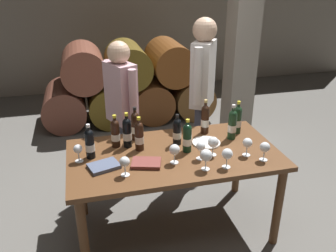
{
  "coord_description": "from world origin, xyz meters",
  "views": [
    {
      "loc": [
        -0.67,
        -2.43,
        2.14
      ],
      "look_at": [
        0.0,
        0.2,
        0.91
      ],
      "focal_mm": 37.78,
      "sensor_mm": 36.0,
      "label": 1
    }
  ],
  "objects_px": {
    "wine_bottle_7": "(127,132)",
    "serving_plate": "(206,143)",
    "wine_bottle_3": "(205,119)",
    "wine_bottle_4": "(115,133)",
    "wine_bottle_6": "(177,131)",
    "wine_glass_7": "(227,154)",
    "wine_bottle_1": "(232,124)",
    "dining_table": "(174,162)",
    "wine_glass_1": "(265,148)",
    "leather_ledger": "(146,163)",
    "wine_glass_3": "(201,147)",
    "wine_glass_0": "(78,150)",
    "wine_bottle_5": "(90,143)",
    "wine_glass_4": "(174,150)",
    "wine_glass_6": "(206,156)",
    "sommelier_presenting": "(202,87)",
    "wine_bottle_9": "(139,136)",
    "wine_glass_5": "(247,143)",
    "wine_glass_8": "(125,162)",
    "wine_bottle_2": "(187,138)",
    "tasting_notebook": "(104,166)",
    "wine_bottle_0": "(135,126)",
    "wine_glass_2": "(213,143)",
    "taster_seated_left": "(122,106)"
  },
  "relations": [
    {
      "from": "wine_bottle_7",
      "to": "serving_plate",
      "type": "bearing_deg",
      "value": -9.6
    },
    {
      "from": "wine_bottle_3",
      "to": "serving_plate",
      "type": "bearing_deg",
      "value": -105.53
    },
    {
      "from": "wine_bottle_4",
      "to": "wine_bottle_6",
      "type": "relative_size",
      "value": 1.05
    },
    {
      "from": "wine_glass_7",
      "to": "wine_bottle_1",
      "type": "bearing_deg",
      "value": 62.32
    },
    {
      "from": "dining_table",
      "to": "wine_glass_1",
      "type": "relative_size",
      "value": 11.04
    },
    {
      "from": "wine_glass_1",
      "to": "leather_ledger",
      "type": "bearing_deg",
      "value": 170.2
    },
    {
      "from": "dining_table",
      "to": "wine_bottle_6",
      "type": "height_order",
      "value": "wine_bottle_6"
    },
    {
      "from": "leather_ledger",
      "to": "wine_glass_3",
      "type": "bearing_deg",
      "value": 14.63
    },
    {
      "from": "wine_glass_0",
      "to": "serving_plate",
      "type": "bearing_deg",
      "value": 2.4
    },
    {
      "from": "wine_bottle_5",
      "to": "wine_glass_4",
      "type": "height_order",
      "value": "wine_bottle_5"
    },
    {
      "from": "wine_bottle_6",
      "to": "wine_glass_3",
      "type": "relative_size",
      "value": 1.84
    },
    {
      "from": "serving_plate",
      "to": "wine_bottle_7",
      "type": "bearing_deg",
      "value": 170.4
    },
    {
      "from": "wine_glass_6",
      "to": "leather_ledger",
      "type": "distance_m",
      "value": 0.46
    },
    {
      "from": "wine_bottle_5",
      "to": "sommelier_presenting",
      "type": "distance_m",
      "value": 1.34
    },
    {
      "from": "wine_bottle_4",
      "to": "wine_bottle_9",
      "type": "xyz_separation_m",
      "value": [
        0.18,
        -0.1,
        0.0
      ]
    },
    {
      "from": "wine_glass_5",
      "to": "wine_glass_4",
      "type": "bearing_deg",
      "value": 177.29
    },
    {
      "from": "wine_bottle_9",
      "to": "wine_glass_8",
      "type": "xyz_separation_m",
      "value": [
        -0.17,
        -0.36,
        -0.02
      ]
    },
    {
      "from": "wine_bottle_4",
      "to": "wine_bottle_3",
      "type": "bearing_deg",
      "value": 4.98
    },
    {
      "from": "wine_bottle_6",
      "to": "leather_ledger",
      "type": "relative_size",
      "value": 1.23
    },
    {
      "from": "wine_bottle_2",
      "to": "wine_glass_3",
      "type": "xyz_separation_m",
      "value": [
        0.06,
        -0.15,
        -0.02
      ]
    },
    {
      "from": "dining_table",
      "to": "tasting_notebook",
      "type": "xyz_separation_m",
      "value": [
        -0.57,
        -0.1,
        0.11
      ]
    },
    {
      "from": "wine_bottle_0",
      "to": "wine_bottle_4",
      "type": "bearing_deg",
      "value": -151.95
    },
    {
      "from": "wine_glass_8",
      "to": "tasting_notebook",
      "type": "height_order",
      "value": "wine_glass_8"
    },
    {
      "from": "wine_glass_0",
      "to": "wine_glass_2",
      "type": "bearing_deg",
      "value": -8.8
    },
    {
      "from": "tasting_notebook",
      "to": "dining_table",
      "type": "bearing_deg",
      "value": -7.5
    },
    {
      "from": "dining_table",
      "to": "wine_bottle_7",
      "type": "bearing_deg",
      "value": 149.76
    },
    {
      "from": "wine_glass_5",
      "to": "wine_glass_7",
      "type": "xyz_separation_m",
      "value": [
        -0.23,
        -0.13,
        0.0
      ]
    },
    {
      "from": "wine_glass_3",
      "to": "wine_glass_7",
      "type": "relative_size",
      "value": 0.94
    },
    {
      "from": "wine_bottle_7",
      "to": "taster_seated_left",
      "type": "height_order",
      "value": "taster_seated_left"
    },
    {
      "from": "wine_glass_5",
      "to": "serving_plate",
      "type": "distance_m",
      "value": 0.38
    },
    {
      "from": "wine_bottle_5",
      "to": "tasting_notebook",
      "type": "height_order",
      "value": "wine_bottle_5"
    },
    {
      "from": "wine_bottle_2",
      "to": "wine_glass_4",
      "type": "distance_m",
      "value": 0.21
    },
    {
      "from": "dining_table",
      "to": "wine_glass_6",
      "type": "distance_m",
      "value": 0.4
    },
    {
      "from": "wine_bottle_0",
      "to": "wine_glass_3",
      "type": "xyz_separation_m",
      "value": [
        0.43,
        -0.47,
        -0.02
      ]
    },
    {
      "from": "wine_bottle_3",
      "to": "wine_glass_2",
      "type": "distance_m",
      "value": 0.42
    },
    {
      "from": "wine_bottle_7",
      "to": "tasting_notebook",
      "type": "height_order",
      "value": "wine_bottle_7"
    },
    {
      "from": "wine_glass_6",
      "to": "leather_ledger",
      "type": "relative_size",
      "value": 0.75
    },
    {
      "from": "wine_bottle_0",
      "to": "wine_bottle_2",
      "type": "distance_m",
      "value": 0.49
    },
    {
      "from": "wine_glass_5",
      "to": "leather_ledger",
      "type": "xyz_separation_m",
      "value": [
        -0.8,
        0.05,
        -0.09
      ]
    },
    {
      "from": "wine_bottle_1",
      "to": "wine_bottle_0",
      "type": "bearing_deg",
      "value": 166.62
    },
    {
      "from": "wine_glass_0",
      "to": "wine_glass_7",
      "type": "relative_size",
      "value": 0.92
    },
    {
      "from": "serving_plate",
      "to": "wine_glass_2",
      "type": "bearing_deg",
      "value": -95.8
    },
    {
      "from": "wine_glass_5",
      "to": "wine_glass_6",
      "type": "bearing_deg",
      "value": -162.54
    },
    {
      "from": "wine_bottle_6",
      "to": "sommelier_presenting",
      "type": "height_order",
      "value": "sommelier_presenting"
    },
    {
      "from": "dining_table",
      "to": "wine_bottle_9",
      "type": "height_order",
      "value": "wine_bottle_9"
    },
    {
      "from": "wine_bottle_5",
      "to": "leather_ledger",
      "type": "relative_size",
      "value": 1.3
    },
    {
      "from": "wine_glass_5",
      "to": "tasting_notebook",
      "type": "bearing_deg",
      "value": 175.57
    },
    {
      "from": "dining_table",
      "to": "wine_glass_8",
      "type": "distance_m",
      "value": 0.53
    },
    {
      "from": "wine_bottle_3",
      "to": "wine_glass_3",
      "type": "height_order",
      "value": "wine_bottle_3"
    },
    {
      "from": "tasting_notebook",
      "to": "taster_seated_left",
      "type": "relative_size",
      "value": 0.14
    }
  ]
}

